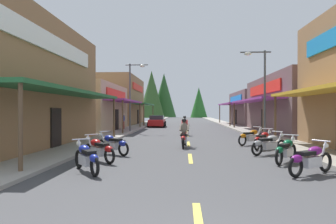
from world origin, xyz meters
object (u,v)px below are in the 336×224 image
object	(u,v)px
motorcycle_parked_right_3	(263,140)
rider_cruising_trailing	(185,127)
motorcycle_parked_right_1	(286,150)
motorcycle_parked_right_2	(269,144)
motorcycle_parked_left_0	(87,157)
motorcycle_parked_left_2	(112,144)
motorcycle_parked_right_4	(251,137)
streetlamp_right	(260,82)
parked_car_curbside	(157,121)
motorcycle_parked_right_0	(311,159)
streetlamp_left	(133,88)
motorcycle_parked_left_1	(99,149)
rider_cruising_lead	(184,135)
pedestrian_by_shop	(124,120)

from	to	relation	value
motorcycle_parked_right_3	rider_cruising_trailing	xyz separation A→B (m)	(-4.00, 7.77, 0.17)
motorcycle_parked_right_1	rider_cruising_trailing	world-z (taller)	rider_cruising_trailing
motorcycle_parked_right_2	motorcycle_parked_right_3	distance (m)	1.83
motorcycle_parked_right_2	motorcycle_parked_left_0	world-z (taller)	same
motorcycle_parked_left_2	motorcycle_parked_right_4	bearing A→B (deg)	-115.95
motorcycle_parked_left_2	motorcycle_parked_left_0	bearing A→B (deg)	126.49
streetlamp_right	motorcycle_parked_right_3	bearing A→B (deg)	-103.05
motorcycle_parked_left_0	parked_car_curbside	xyz separation A→B (m)	(-0.20, 25.29, 0.20)
motorcycle_parked_right_3	motorcycle_parked_right_0	bearing A→B (deg)	-142.88
streetlamp_left	motorcycle_parked_left_1	distance (m)	15.05
motorcycle_parked_left_1	parked_car_curbside	size ratio (longest dim) A/B	0.39
motorcycle_parked_right_3	motorcycle_parked_left_2	size ratio (longest dim) A/B	0.96
rider_cruising_lead	parked_car_curbside	bearing A→B (deg)	14.34
rider_cruising_trailing	parked_car_curbside	xyz separation A→B (m)	(-3.34, 11.65, 0.03)
motorcycle_parked_right_0	motorcycle_parked_right_1	bearing A→B (deg)	57.11
motorcycle_parked_right_1	pedestrian_by_shop	world-z (taller)	pedestrian_by_shop
streetlamp_right	motorcycle_parked_left_0	distance (m)	13.74
motorcycle_parked_left_0	parked_car_curbside	distance (m)	25.29
motorcycle_parked_left_1	parked_car_curbside	bearing A→B (deg)	-49.20
rider_cruising_trailing	motorcycle_parked_right_3	bearing A→B (deg)	-152.16
streetlamp_right	motorcycle_parked_left_2	distance (m)	11.29
streetlamp_right	rider_cruising_trailing	world-z (taller)	streetlamp_right
streetlamp_left	rider_cruising_trailing	bearing A→B (deg)	-31.25
streetlamp_right	streetlamp_left	bearing A→B (deg)	148.33
rider_cruising_lead	motorcycle_parked_right_3	bearing A→B (deg)	-93.49
motorcycle_parked_left_2	parked_car_curbside	xyz separation A→B (m)	(-0.09, 21.65, 0.20)
motorcycle_parked_right_4	motorcycle_parked_left_0	size ratio (longest dim) A/B	1.02
motorcycle_parked_right_3	rider_cruising_lead	world-z (taller)	rider_cruising_lead
motorcycle_parked_left_2	rider_cruising_lead	distance (m)	4.25
streetlamp_left	motorcycle_parked_right_2	size ratio (longest dim) A/B	3.27
motorcycle_parked_right_1	motorcycle_parked_left_0	world-z (taller)	same
motorcycle_parked_right_0	streetlamp_right	bearing A→B (deg)	49.67
motorcycle_parked_right_4	parked_car_curbside	world-z (taller)	parked_car_curbside
motorcycle_parked_right_2	parked_car_curbside	bearing A→B (deg)	78.11
motorcycle_parked_left_0	motorcycle_parked_left_1	bearing A→B (deg)	-32.54
motorcycle_parked_left_1	pedestrian_by_shop	world-z (taller)	pedestrian_by_shop
streetlamp_left	rider_cruising_lead	world-z (taller)	streetlamp_left
motorcycle_parked_left_2	rider_cruising_lead	xyz separation A→B (m)	(3.21, 2.78, 0.17)
streetlamp_left	pedestrian_by_shop	world-z (taller)	streetlamp_left
motorcycle_parked_left_2	rider_cruising_trailing	size ratio (longest dim) A/B	0.85
motorcycle_parked_left_1	motorcycle_parked_right_1	bearing A→B (deg)	-137.47
motorcycle_parked_right_2	motorcycle_parked_right_4	bearing A→B (deg)	59.02
rider_cruising_lead	rider_cruising_trailing	distance (m)	7.21
streetlamp_left	streetlamp_right	xyz separation A→B (m)	(9.70, -5.98, -0.11)
motorcycle_parked_right_2	pedestrian_by_shop	world-z (taller)	pedestrian_by_shop
streetlamp_right	rider_cruising_lead	distance (m)	7.28
motorcycle_parked_left_1	rider_cruising_trailing	bearing A→B (deg)	-65.02
parked_car_curbside	streetlamp_right	bearing A→B (deg)	-151.52
streetlamp_right	motorcycle_parked_right_3	world-z (taller)	streetlamp_right
motorcycle_parked_left_1	motorcycle_parked_left_0	bearing A→B (deg)	136.36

